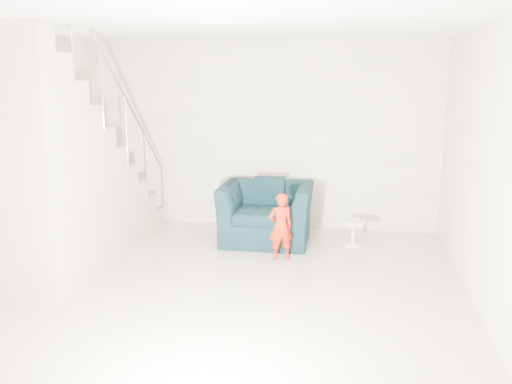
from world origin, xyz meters
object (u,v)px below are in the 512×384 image
at_px(toddler, 281,227).
at_px(side_table, 353,229).
at_px(armchair, 266,213).
at_px(staircase, 61,188).

distance_m(toddler, side_table, 1.13).
bearing_deg(armchair, staircase, -146.66).
distance_m(armchair, staircase, 2.65).
bearing_deg(side_table, armchair, 178.59).
relative_size(side_table, staircase, 0.10).
xyz_separation_m(armchair, staircase, (-2.15, -1.45, 0.56)).
bearing_deg(side_table, staircase, -156.76).
height_order(armchair, staircase, staircase).
relative_size(armchair, staircase, 0.33).
bearing_deg(armchair, side_table, -2.09).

